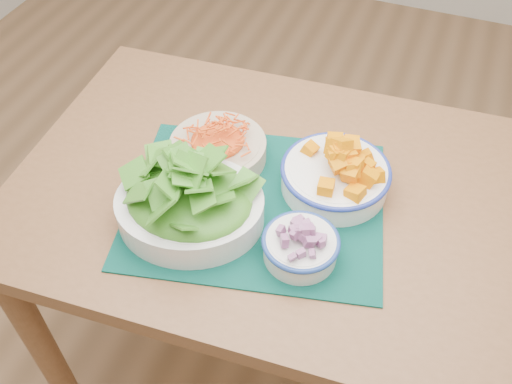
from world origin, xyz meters
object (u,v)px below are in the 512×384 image
placemat (256,203)px  carrot_bowl (218,146)px  table (283,224)px  squash_bowl (336,169)px  onion_bowl (301,244)px  lettuce_bowl (189,197)px

placemat → carrot_bowl: bearing=130.6°
table → squash_bowl: squash_bowl is taller
table → carrot_bowl: size_ratio=5.29×
onion_bowl → carrot_bowl: bearing=143.0°
placemat → lettuce_bowl: 0.14m
squash_bowl → onion_bowl: bearing=-93.2°
carrot_bowl → onion_bowl: size_ratio=1.33×
table → lettuce_bowl: 0.27m
placemat → lettuce_bowl: size_ratio=1.48×
squash_bowl → lettuce_bowl: bearing=-141.8°
placemat → carrot_bowl: carrot_bowl is taller
carrot_bowl → squash_bowl: 0.25m
carrot_bowl → lettuce_bowl: lettuce_bowl is taller
carrot_bowl → lettuce_bowl: bearing=-83.5°
squash_bowl → onion_bowl: size_ratio=1.52×
placemat → onion_bowl: 0.15m
placemat → onion_bowl: size_ratio=3.03×
table → carrot_bowl: (-0.16, 0.03, 0.15)m
placemat → carrot_bowl: size_ratio=2.28×
placemat → carrot_bowl: 0.15m
carrot_bowl → onion_bowl: carrot_bowl is taller
table → lettuce_bowl: lettuce_bowl is taller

